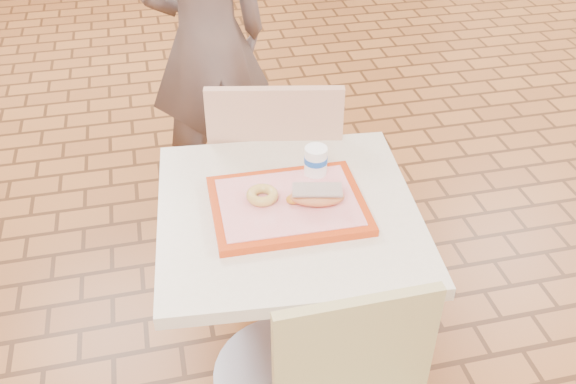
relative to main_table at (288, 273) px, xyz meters
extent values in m
cube|color=brown|center=(1.01, 0.39, -0.53)|extent=(8.00, 10.00, 0.01)
cube|color=beige|center=(0.00, 0.00, 0.23)|extent=(0.74, 0.74, 0.04)
cylinder|color=gray|center=(0.00, 0.00, -0.16)|extent=(0.08, 0.08, 0.74)
cylinder|color=gray|center=(0.00, 0.00, -0.51)|extent=(0.53, 0.53, 0.03)
cube|color=tan|center=(0.06, -0.47, 0.13)|extent=(0.40, 0.03, 0.44)
cube|color=tan|center=(0.08, 0.57, -0.07)|extent=(0.53, 0.53, 0.04)
cube|color=tan|center=(0.04, 0.37, 0.20)|extent=(0.44, 0.12, 0.49)
cylinder|color=gray|center=(0.31, 0.72, -0.31)|extent=(0.03, 0.03, 0.44)
cylinder|color=gray|center=(-0.07, 0.80, -0.31)|extent=(0.03, 0.03, 0.44)
cylinder|color=gray|center=(0.23, 0.35, -0.31)|extent=(0.03, 0.03, 0.44)
cylinder|color=gray|center=(-0.14, 0.42, -0.31)|extent=(0.03, 0.03, 0.44)
imported|color=brown|center=(-0.08, 1.23, 0.25)|extent=(0.62, 0.46, 1.55)
cube|color=#B5340D|center=(0.00, 0.00, 0.27)|extent=(0.43, 0.34, 0.02)
cube|color=#E18585|center=(0.00, 0.00, 0.28)|extent=(0.39, 0.29, 0.00)
torus|color=#BF9645|center=(-0.07, 0.03, 0.30)|extent=(0.12, 0.12, 0.03)
ellipsoid|color=#BD6637|center=(0.08, -0.02, 0.30)|extent=(0.17, 0.11, 0.04)
cube|color=beige|center=(0.08, -0.02, 0.33)|extent=(0.15, 0.09, 0.01)
ellipsoid|color=#BC701A|center=(0.01, -0.01, 0.29)|extent=(0.04, 0.04, 0.02)
cylinder|color=white|center=(0.11, 0.12, 0.33)|extent=(0.07, 0.07, 0.09)
cylinder|color=blue|center=(0.11, 0.12, 0.33)|extent=(0.07, 0.07, 0.02)
camera|label=1|loc=(-0.32, -1.40, 1.40)|focal=40.00mm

